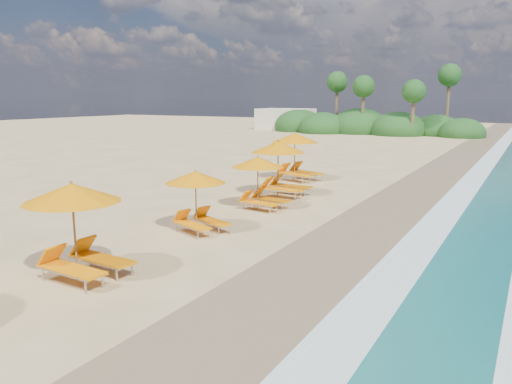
# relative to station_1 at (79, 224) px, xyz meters

# --- Properties ---
(ground) EXTENTS (160.00, 160.00, 0.00)m
(ground) POSITION_rel_station_1_xyz_m (1.33, 6.60, -1.36)
(ground) COLOR #D2B47B
(ground) RESTS_ON ground
(wet_sand) EXTENTS (4.00, 160.00, 0.01)m
(wet_sand) POSITION_rel_station_1_xyz_m (5.33, 6.60, -1.36)
(wet_sand) COLOR #867050
(wet_sand) RESTS_ON ground
(surf_foam) EXTENTS (4.00, 160.00, 0.01)m
(surf_foam) POSITION_rel_station_1_xyz_m (8.03, 6.60, -1.34)
(surf_foam) COLOR white
(surf_foam) RESTS_ON ground
(station_1) EXTENTS (2.72, 2.53, 2.44)m
(station_1) POSITION_rel_station_1_xyz_m (0.00, 0.00, 0.00)
(station_1) COLOR olive
(station_1) RESTS_ON ground
(station_2) EXTENTS (2.69, 2.65, 2.08)m
(station_2) POSITION_rel_station_1_xyz_m (0.01, 5.03, -0.20)
(station_2) COLOR olive
(station_2) RESTS_ON ground
(station_3) EXTENTS (2.51, 2.38, 2.15)m
(station_3) POSITION_rel_station_1_xyz_m (0.17, 9.11, -0.16)
(station_3) COLOR olive
(station_3) RESTS_ON ground
(station_4) EXTENTS (2.73, 2.53, 2.53)m
(station_4) POSITION_rel_station_1_xyz_m (-0.30, 11.94, 0.05)
(station_4) COLOR olive
(station_4) RESTS_ON ground
(station_5) EXTENTS (3.28, 3.19, 2.60)m
(station_5) POSITION_rel_station_1_xyz_m (-1.50, 16.28, 0.09)
(station_5) COLOR olive
(station_5) RESTS_ON ground
(treeline) EXTENTS (25.80, 8.80, 9.74)m
(treeline) POSITION_rel_station_1_xyz_m (-8.61, 52.12, -0.37)
(treeline) COLOR #163D14
(treeline) RESTS_ON ground
(beach_building) EXTENTS (7.00, 5.00, 2.80)m
(beach_building) POSITION_rel_station_1_xyz_m (-20.67, 54.60, 0.04)
(beach_building) COLOR beige
(beach_building) RESTS_ON ground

